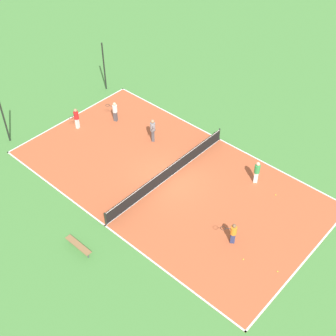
% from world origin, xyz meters
% --- Properties ---
extents(ground_plane, '(80.00, 80.00, 0.00)m').
position_xyz_m(ground_plane, '(0.00, 0.00, 0.00)').
color(ground_plane, '#47843D').
extents(court_surface, '(11.17, 20.18, 0.02)m').
position_xyz_m(court_surface, '(0.00, 0.00, 0.01)').
color(court_surface, '#B75633').
rests_on(court_surface, ground_plane).
extents(tennis_net, '(10.97, 0.10, 0.99)m').
position_xyz_m(tennis_net, '(0.00, 0.00, 0.52)').
color(tennis_net, black).
rests_on(tennis_net, court_surface).
extents(bench, '(0.36, 1.88, 0.45)m').
position_xyz_m(bench, '(-7.71, -0.26, 0.39)').
color(bench, olive).
rests_on(bench, ground_plane).
extents(player_far_white, '(0.62, 0.99, 1.62)m').
position_xyz_m(player_far_white, '(2.08, 7.21, 0.95)').
color(player_far_white, '#4C4C51').
rests_on(player_far_white, court_surface).
extents(player_far_green, '(0.50, 0.50, 1.68)m').
position_xyz_m(player_far_green, '(3.51, -4.44, 0.98)').
color(player_far_green, white).
rests_on(player_far_green, court_surface).
extents(player_coach_red, '(0.99, 0.57, 1.68)m').
position_xyz_m(player_coach_red, '(-0.43, 8.62, 0.99)').
color(player_coach_red, white).
rests_on(player_coach_red, court_surface).
extents(player_baseline_gray, '(0.87, 0.92, 1.84)m').
position_xyz_m(player_baseline_gray, '(2.19, 3.43, 1.09)').
color(player_baseline_gray, '#4C4C51').
rests_on(player_baseline_gray, court_surface).
extents(player_center_orange, '(0.83, 0.94, 1.49)m').
position_xyz_m(player_center_orange, '(-1.53, -6.28, 0.87)').
color(player_center_orange, navy).
rests_on(player_center_orange, court_surface).
extents(tennis_ball_midcourt, '(0.07, 0.07, 0.07)m').
position_xyz_m(tennis_ball_midcourt, '(3.36, -6.10, 0.06)').
color(tennis_ball_midcourt, '#CCE033').
rests_on(tennis_ball_midcourt, court_surface).
extents(tennis_ball_right_alley, '(0.07, 0.07, 0.07)m').
position_xyz_m(tennis_ball_right_alley, '(-2.11, -7.48, 0.06)').
color(tennis_ball_right_alley, '#CCE033').
rests_on(tennis_ball_right_alley, court_surface).
extents(tennis_ball_left_sideline, '(0.07, 0.07, 0.07)m').
position_xyz_m(tennis_ball_left_sideline, '(-1.54, -9.32, 0.06)').
color(tennis_ball_left_sideline, '#CCE033').
rests_on(tennis_ball_left_sideline, court_surface).
extents(fence_post_back_left, '(0.12, 0.12, 4.11)m').
position_xyz_m(fence_post_back_left, '(-4.65, 11.10, 2.06)').
color(fence_post_back_left, black).
rests_on(fence_post_back_left, ground_plane).
extents(fence_post_back_right, '(0.12, 0.12, 4.11)m').
position_xyz_m(fence_post_back_right, '(4.65, 11.10, 2.06)').
color(fence_post_back_right, black).
rests_on(fence_post_back_right, ground_plane).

